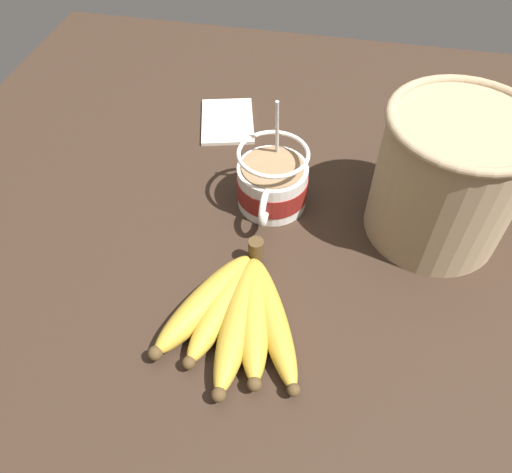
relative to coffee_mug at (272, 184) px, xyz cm
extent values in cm
cube|color=#332319|center=(4.12, -0.02, -5.62)|extent=(112.12, 112.12, 3.82)
cylinder|color=white|center=(-0.11, 0.00, -0.41)|extent=(9.95, 9.95, 6.60)
cylinder|color=maroon|center=(-0.11, 0.00, -0.52)|extent=(10.15, 10.15, 3.19)
torus|color=white|center=(5.74, 0.00, 0.84)|extent=(5.27, 0.90, 5.27)
cylinder|color=#997551|center=(-0.11, 0.00, 2.99)|extent=(8.75, 8.75, 0.40)
torus|color=white|center=(-0.11, 0.00, 5.40)|extent=(9.95, 9.95, 0.60)
cylinder|color=silver|center=(-3.06, 0.00, 5.07)|extent=(2.90, 0.50, 14.65)
ellipsoid|color=silver|center=(-1.86, 0.00, -2.21)|extent=(3.00, 2.00, 0.80)
cylinder|color=#4C381E|center=(11.42, -0.40, -1.05)|extent=(2.00, 2.00, 3.00)
ellipsoid|color=gold|center=(20.03, -4.47, -1.83)|extent=(17.02, 10.67, 3.76)
sphere|color=#4C381E|center=(27.74, -8.10, -1.83)|extent=(1.69, 1.69, 1.69)
ellipsoid|color=gold|center=(20.20, -2.39, -2.03)|extent=(16.36, 6.81, 3.36)
sphere|color=#4C381E|center=(28.01, -4.16, -2.03)|extent=(1.51, 1.51, 1.51)
ellipsoid|color=gold|center=(21.68, -0.45, -1.88)|extent=(18.55, 3.75, 3.66)
sphere|color=#4C381E|center=(30.95, -0.50, -1.88)|extent=(1.65, 1.65, 1.65)
ellipsoid|color=gold|center=(20.72, 1.61, -1.91)|extent=(17.41, 7.12, 3.60)
sphere|color=#4C381E|center=(29.04, 3.41, -1.91)|extent=(1.62, 1.62, 1.62)
ellipsoid|color=gold|center=(20.55, 3.80, -2.06)|extent=(17.83, 10.57, 3.30)
sphere|color=#4C381E|center=(28.78, 7.58, -2.06)|extent=(1.49, 1.49, 1.49)
cylinder|color=tan|center=(0.31, 22.53, 5.20)|extent=(18.09, 18.09, 17.83)
torus|color=tan|center=(0.31, 22.53, 14.12)|extent=(19.00, 19.00, 1.27)
cube|color=beige|center=(-17.77, -11.05, -3.41)|extent=(14.40, 11.70, 0.60)
camera|label=1|loc=(51.62, 8.20, 48.31)|focal=35.00mm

